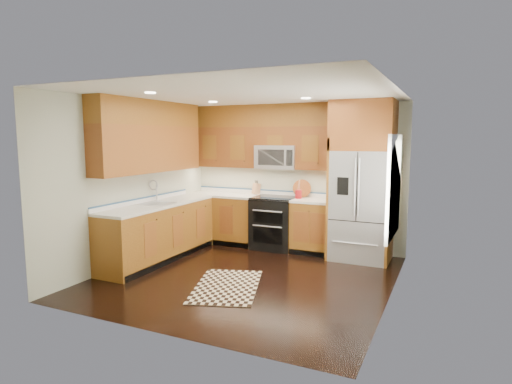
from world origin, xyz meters
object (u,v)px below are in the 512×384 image
at_px(refrigerator, 362,181).
at_px(rug, 227,286).
at_px(knife_block, 256,189).
at_px(range, 274,223).
at_px(utensil_crock, 298,192).

xyz_separation_m(refrigerator, rug, (-1.36, -2.11, -1.30)).
bearing_deg(rug, knife_block, 86.92).
distance_m(range, knife_block, 0.78).
height_order(range, utensil_crock, utensil_crock).
xyz_separation_m(range, utensil_crock, (0.44, 0.03, 0.58)).
bearing_deg(refrigerator, rug, -122.91).
relative_size(rug, utensil_crock, 4.24).
distance_m(range, utensil_crock, 0.73).
bearing_deg(range, utensil_crock, 4.31).
bearing_deg(knife_block, refrigerator, -7.78).
height_order(refrigerator, rug, refrigerator).
bearing_deg(range, rug, -85.03).
distance_m(rug, utensil_crock, 2.43).
distance_m(knife_block, utensil_crock, 0.94).
height_order(knife_block, utensil_crock, utensil_crock).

